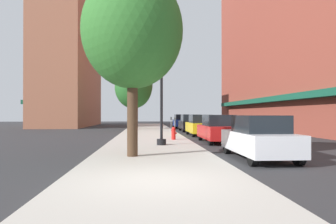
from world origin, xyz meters
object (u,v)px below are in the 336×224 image
object	(u,v)px
fire_hydrant	(174,133)
car_white	(259,138)
parking_meter_far	(175,123)
car_black	(190,123)
tree_mid	(136,86)
car_red	(218,129)
lamppost	(161,85)
tree_near	(133,31)
car_blue	(181,121)
parking_meter_near	(171,122)
tree_far	(133,87)
car_yellow	(200,125)

from	to	relation	value
fire_hydrant	car_white	distance (m)	8.03
parking_meter_far	car_black	world-z (taller)	car_black
parking_meter_far	car_black	distance (m)	5.58
tree_mid	car_red	distance (m)	20.06
lamppost	tree_near	xyz separation A→B (m)	(-1.30, -4.13, 1.64)
car_blue	tree_near	bearing A→B (deg)	-101.91
fire_hydrant	parking_meter_near	bearing A→B (deg)	86.28
parking_meter_far	car_blue	bearing A→B (deg)	81.04
lamppost	tree_near	bearing A→B (deg)	-107.49
car_red	tree_far	bearing A→B (deg)	110.88
tree_far	car_red	size ratio (longest dim) A/B	1.54
lamppost	fire_hydrant	world-z (taller)	lamppost
tree_mid	car_blue	size ratio (longest dim) A/B	1.68
car_yellow	parking_meter_far	bearing A→B (deg)	160.28
car_white	car_red	xyz separation A→B (m)	(0.00, 6.65, 0.00)
fire_hydrant	parking_meter_far	size ratio (longest dim) A/B	0.60
tree_far	car_yellow	distance (m)	10.62
fire_hydrant	parking_meter_near	size ratio (longest dim) A/B	0.60
car_blue	car_yellow	bearing A→B (deg)	-91.27
lamppost	car_yellow	size ratio (longest dim) A/B	1.37
lamppost	car_yellow	distance (m)	9.32
fire_hydrant	parking_meter_near	world-z (taller)	parking_meter_near
parking_meter_near	tree_mid	size ratio (longest dim) A/B	0.18
parking_meter_near	car_black	bearing A→B (deg)	36.84
tree_mid	car_blue	world-z (taller)	tree_mid
car_red	car_white	bearing A→B (deg)	-90.49
tree_far	car_white	bearing A→B (deg)	-75.05
tree_near	tree_mid	distance (m)	25.23
lamppost	car_blue	xyz separation A→B (m)	(3.48, 21.34, -2.39)
lamppost	tree_near	size ratio (longest dim) A/B	0.85
car_white	car_black	size ratio (longest dim) A/B	1.00
tree_near	car_red	distance (m)	8.94
fire_hydrant	tree_mid	xyz separation A→B (m)	(-2.88, 17.88, 4.57)
car_black	tree_near	bearing A→B (deg)	-105.14
car_yellow	car_blue	bearing A→B (deg)	88.86
fire_hydrant	car_white	size ratio (longest dim) A/B	0.18
car_red	car_black	xyz separation A→B (m)	(0.00, 11.93, 0.00)
tree_far	car_black	bearing A→B (deg)	-22.81
car_yellow	car_blue	distance (m)	13.03
tree_far	car_white	distance (m)	21.98
car_black	car_blue	bearing A→B (deg)	89.49
tree_far	car_red	bearing A→B (deg)	-68.62
lamppost	car_red	xyz separation A→B (m)	(3.48, 2.26, -2.39)
tree_mid	car_blue	xyz separation A→B (m)	(5.45, 0.25, -4.29)
parking_meter_near	parking_meter_far	xyz separation A→B (m)	(0.00, -3.77, 0.00)
lamppost	car_yellow	bearing A→B (deg)	67.27
lamppost	fire_hydrant	xyz separation A→B (m)	(0.91, 3.21, -2.68)
car_blue	parking_meter_near	bearing A→B (deg)	-104.04
fire_hydrant	car_white	xyz separation A→B (m)	(2.57, -7.60, 0.29)
tree_mid	tree_near	bearing A→B (deg)	-88.49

